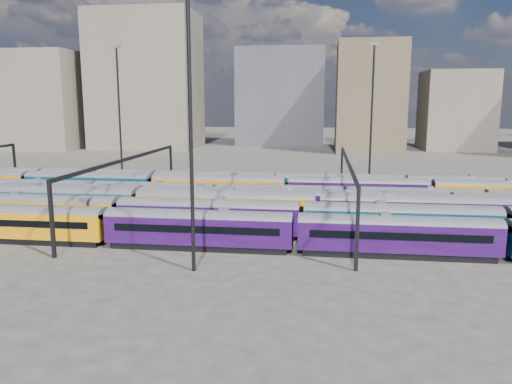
# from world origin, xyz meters

# --- Properties ---
(ground) EXTENTS (500.00, 500.00, 0.00)m
(ground) POSITION_xyz_m (0.00, 0.00, 0.00)
(ground) COLOR #413C37
(ground) RESTS_ON ground
(rake_0) EXTENTS (143.59, 3.00, 5.05)m
(rake_0) POSITION_xyz_m (14.36, -15.00, 2.65)
(rake_0) COLOR black
(rake_0) RESTS_ON ground
(rake_1) EXTENTS (151.22, 3.16, 5.32)m
(rake_1) POSITION_xyz_m (-6.31, -10.00, 2.80)
(rake_1) COLOR black
(rake_1) RESTS_ON ground
(rake_2) EXTENTS (136.94, 3.34, 5.64)m
(rake_2) POSITION_xyz_m (-16.69, -5.00, 2.96)
(rake_2) COLOR black
(rake_2) RESTS_ON ground
(rake_3) EXTENTS (101.92, 2.99, 5.03)m
(rake_3) POSITION_xyz_m (12.72, 0.00, 2.64)
(rake_3) COLOR black
(rake_3) RESTS_ON ground
(rake_4) EXTENTS (111.52, 2.72, 4.57)m
(rake_4) POSITION_xyz_m (-8.67, 5.00, 2.40)
(rake_4) COLOR black
(rake_4) RESTS_ON ground
(rake_5) EXTENTS (148.60, 3.10, 5.23)m
(rake_5) POSITION_xyz_m (-9.27, 10.00, 2.75)
(rake_5) COLOR black
(rake_5) RESTS_ON ground
(rake_6) EXTENTS (122.32, 2.98, 5.02)m
(rake_6) POSITION_xyz_m (-0.77, 15.00, 2.64)
(rake_6) COLOR black
(rake_6) RESTS_ON ground
(gantry_1) EXTENTS (0.35, 40.35, 8.03)m
(gantry_1) POSITION_xyz_m (-20.00, 0.00, 6.79)
(gantry_1) COLOR black
(gantry_1) RESTS_ON ground
(gantry_2) EXTENTS (0.35, 40.35, 8.03)m
(gantry_2) POSITION_xyz_m (10.00, 0.00, 6.79)
(gantry_2) COLOR black
(gantry_2) RESTS_ON ground
(mast_1) EXTENTS (1.40, 0.50, 25.60)m
(mast_1) POSITION_xyz_m (-30.00, 22.00, 13.97)
(mast_1) COLOR black
(mast_1) RESTS_ON ground
(mast_2) EXTENTS (1.40, 0.50, 25.60)m
(mast_2) POSITION_xyz_m (-5.00, -22.00, 13.97)
(mast_2) COLOR black
(mast_2) RESTS_ON ground
(mast_3) EXTENTS (1.40, 0.50, 25.60)m
(mast_3) POSITION_xyz_m (15.00, 24.00, 13.97)
(mast_3) COLOR black
(mast_3) RESTS_ON ground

